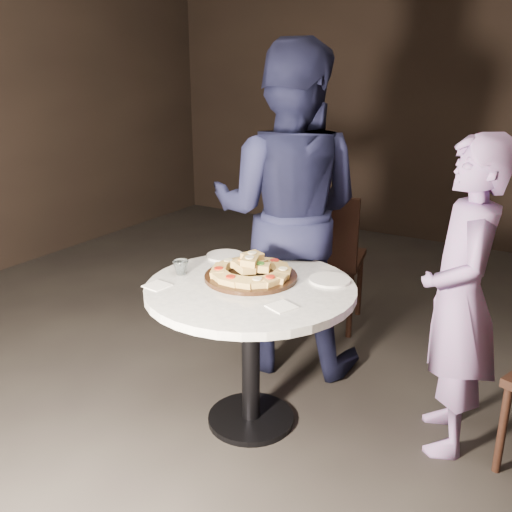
# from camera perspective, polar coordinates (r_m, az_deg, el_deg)

# --- Properties ---
(floor) EXTENTS (7.00, 7.00, 0.00)m
(floor) POSITION_cam_1_polar(r_m,az_deg,el_deg) (3.12, -0.32, -14.92)
(floor) COLOR black
(floor) RESTS_ON ground
(table) EXTENTS (1.23, 1.23, 0.74)m
(table) POSITION_cam_1_polar(r_m,az_deg,el_deg) (2.73, -0.54, -5.64)
(table) COLOR black
(table) RESTS_ON ground
(serving_board) EXTENTS (0.45, 0.45, 0.02)m
(serving_board) POSITION_cam_1_polar(r_m,az_deg,el_deg) (2.75, -0.51, -2.06)
(serving_board) COLOR black
(serving_board) RESTS_ON table
(focaccia_pile) EXTENTS (0.40, 0.39, 0.11)m
(focaccia_pile) POSITION_cam_1_polar(r_m,az_deg,el_deg) (2.74, -0.51, -1.29)
(focaccia_pile) COLOR tan
(focaccia_pile) RESTS_ON serving_board
(plate_left) EXTENTS (0.27, 0.27, 0.01)m
(plate_left) POSITION_cam_1_polar(r_m,az_deg,el_deg) (3.06, -3.11, 0.04)
(plate_left) COLOR white
(plate_left) RESTS_ON table
(plate_right) EXTENTS (0.25, 0.25, 0.01)m
(plate_right) POSITION_cam_1_polar(r_m,az_deg,el_deg) (2.74, 7.38, -2.38)
(plate_right) COLOR white
(plate_right) RESTS_ON table
(water_glass) EXTENTS (0.08, 0.08, 0.07)m
(water_glass) POSITION_cam_1_polar(r_m,az_deg,el_deg) (2.82, -7.51, -1.13)
(water_glass) COLOR silver
(water_glass) RESTS_ON table
(napkin_near) EXTENTS (0.12, 0.12, 0.01)m
(napkin_near) POSITION_cam_1_polar(r_m,az_deg,el_deg) (2.70, -9.87, -2.93)
(napkin_near) COLOR white
(napkin_near) RESTS_ON table
(napkin_far) EXTENTS (0.14, 0.14, 0.01)m
(napkin_far) POSITION_cam_1_polar(r_m,az_deg,el_deg) (2.44, 2.59, -5.08)
(napkin_far) COLOR white
(napkin_far) RESTS_ON table
(chair_far) EXTENTS (0.53, 0.55, 0.95)m
(chair_far) POSITION_cam_1_polar(r_m,az_deg,el_deg) (3.79, 7.06, 0.42)
(chair_far) COLOR black
(chair_far) RESTS_ON ground
(diner_navy) EXTENTS (1.06, 0.92, 1.86)m
(diner_navy) POSITION_cam_1_polar(r_m,az_deg,el_deg) (3.24, 3.17, 4.42)
(diner_navy) COLOR black
(diner_navy) RESTS_ON ground
(diner_teal) EXTENTS (0.51, 0.62, 1.47)m
(diner_teal) POSITION_cam_1_polar(r_m,az_deg,el_deg) (2.70, 19.74, -4.12)
(diner_teal) COLOR #8469A6
(diner_teal) RESTS_ON ground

